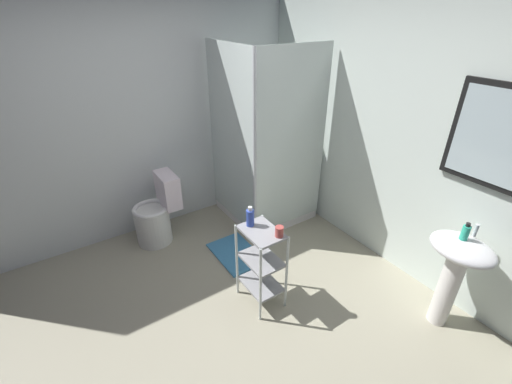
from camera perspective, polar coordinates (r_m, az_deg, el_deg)
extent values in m
cube|color=#A19B84|center=(2.95, -5.09, -22.52)|extent=(4.20, 4.20, 0.02)
cube|color=silver|center=(3.30, 23.42, 8.17)|extent=(4.20, 0.10, 2.50)
cube|color=black|center=(2.87, 35.04, 7.74)|extent=(0.56, 0.03, 0.72)
cube|color=silver|center=(2.85, 34.89, 7.69)|extent=(0.48, 0.01, 0.64)
cube|color=silver|center=(3.74, -20.18, 11.10)|extent=(0.10, 4.20, 2.50)
cube|color=white|center=(4.27, 1.53, -2.65)|extent=(0.90, 0.90, 0.10)
cube|color=silver|center=(3.61, -4.18, 8.83)|extent=(0.90, 0.02, 1.90)
cube|color=silver|center=(3.51, 6.01, 8.09)|extent=(0.02, 0.90, 1.90)
cylinder|color=silver|center=(3.25, -0.20, 6.56)|extent=(0.04, 0.04, 1.90)
cylinder|color=silver|center=(4.24, 1.54, -2.05)|extent=(0.08, 0.08, 0.00)
cylinder|color=white|center=(3.14, 29.53, -14.09)|extent=(0.15, 0.15, 0.68)
ellipsoid|color=white|center=(2.91, 31.46, -8.13)|extent=(0.46, 0.37, 0.13)
cylinder|color=silver|center=(2.95, 33.11, -5.42)|extent=(0.03, 0.03, 0.10)
cylinder|color=white|center=(3.84, -16.94, -5.44)|extent=(0.37, 0.37, 0.40)
torus|color=white|center=(3.73, -17.41, -2.71)|extent=(0.37, 0.37, 0.04)
cube|color=white|center=(3.70, -14.66, 0.40)|extent=(0.35, 0.17, 0.36)
cylinder|color=silver|center=(2.97, -3.26, -11.52)|extent=(0.02, 0.02, 0.74)
cylinder|color=silver|center=(2.74, 0.75, -15.62)|extent=(0.02, 0.02, 0.74)
cylinder|color=silver|center=(3.07, 0.97, -9.78)|extent=(0.02, 0.02, 0.74)
cylinder|color=silver|center=(2.86, 5.18, -13.52)|extent=(0.02, 0.02, 0.74)
cube|color=#99999E|center=(3.03, 0.84, -15.22)|extent=(0.36, 0.26, 0.02)
cube|color=#99999E|center=(2.85, 0.88, -11.33)|extent=(0.36, 0.26, 0.02)
cube|color=#99999E|center=(2.68, 0.92, -6.77)|extent=(0.36, 0.26, 0.02)
cylinder|color=#2DBC99|center=(2.86, 31.82, -5.87)|extent=(0.05, 0.05, 0.11)
cylinder|color=black|center=(2.83, 32.19, -4.70)|extent=(0.03, 0.03, 0.03)
cylinder|color=#314DB6|center=(2.70, -0.98, -4.39)|extent=(0.06, 0.06, 0.14)
cylinder|color=white|center=(2.65, -1.00, -2.83)|extent=(0.04, 0.04, 0.03)
cylinder|color=#B24742|center=(2.59, 4.00, -6.72)|extent=(0.07, 0.07, 0.09)
cube|color=teal|center=(3.61, -3.41, -10.27)|extent=(0.60, 0.40, 0.02)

